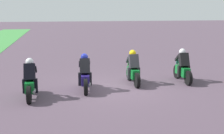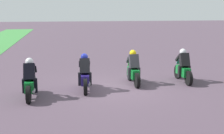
{
  "view_description": "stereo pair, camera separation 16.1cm",
  "coord_description": "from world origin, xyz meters",
  "px_view_note": "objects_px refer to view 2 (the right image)",
  "views": [
    {
      "loc": [
        -12.6,
        2.16,
        3.39
      ],
      "look_at": [
        0.03,
        0.08,
        0.9
      ],
      "focal_mm": 50.22,
      "sensor_mm": 36.0,
      "label": 1
    },
    {
      "loc": [
        -12.63,
        2.0,
        3.39
      ],
      "look_at": [
        0.03,
        0.08,
        0.9
      ],
      "focal_mm": 50.22,
      "sensor_mm": 36.0,
      "label": 2
    }
  ],
  "objects_px": {
    "rider_lane_b": "(133,70)",
    "rider_lane_d": "(30,82)",
    "rider_lane_a": "(183,68)",
    "rider_lane_c": "(85,75)"
  },
  "relations": [
    {
      "from": "rider_lane_c",
      "to": "rider_lane_d",
      "type": "relative_size",
      "value": 1.0
    },
    {
      "from": "rider_lane_d",
      "to": "rider_lane_b",
      "type": "bearing_deg",
      "value": -70.36
    },
    {
      "from": "rider_lane_b",
      "to": "rider_lane_d",
      "type": "bearing_deg",
      "value": 108.78
    },
    {
      "from": "rider_lane_a",
      "to": "rider_lane_b",
      "type": "distance_m",
      "value": 2.33
    },
    {
      "from": "rider_lane_a",
      "to": "rider_lane_c",
      "type": "height_order",
      "value": "same"
    },
    {
      "from": "rider_lane_a",
      "to": "rider_lane_d",
      "type": "xyz_separation_m",
      "value": [
        -1.59,
        6.6,
        0.0
      ]
    },
    {
      "from": "rider_lane_b",
      "to": "rider_lane_d",
      "type": "distance_m",
      "value": 4.54
    },
    {
      "from": "rider_lane_b",
      "to": "rider_lane_d",
      "type": "xyz_separation_m",
      "value": [
        -1.53,
        4.28,
        0.0
      ]
    },
    {
      "from": "rider_lane_a",
      "to": "rider_lane_b",
      "type": "height_order",
      "value": "same"
    },
    {
      "from": "rider_lane_d",
      "to": "rider_lane_c",
      "type": "bearing_deg",
      "value": -69.18
    }
  ]
}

